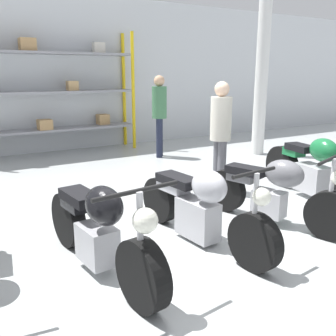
% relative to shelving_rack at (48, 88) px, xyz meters
% --- Properties ---
extents(ground_plane, '(30.00, 30.00, 0.00)m').
position_rel_shelving_rack_xyz_m(ground_plane, '(0.24, -5.26, -1.50)').
color(ground_plane, '#B2B7B7').
extents(back_wall, '(30.00, 0.08, 3.60)m').
position_rel_shelving_rack_xyz_m(back_wall, '(0.24, 0.36, 0.30)').
color(back_wall, silver).
rests_on(back_wall, ground_plane).
extents(shelving_rack, '(3.91, 0.63, 2.76)m').
position_rel_shelving_rack_xyz_m(shelving_rack, '(0.00, 0.00, 0.00)').
color(shelving_rack, yellow).
rests_on(shelving_rack, ground_plane).
extents(support_pillar, '(0.28, 0.28, 3.60)m').
position_rel_shelving_rack_xyz_m(support_pillar, '(4.10, -2.36, 0.30)').
color(support_pillar, silver).
rests_on(support_pillar, ground_plane).
extents(motorcycle_black, '(0.74, 2.03, 0.99)m').
position_rel_shelving_rack_xyz_m(motorcycle_black, '(-0.92, -5.60, -1.08)').
color(motorcycle_black, black).
rests_on(motorcycle_black, ground_plane).
extents(motorcycle_silver, '(0.56, 2.08, 0.96)m').
position_rel_shelving_rack_xyz_m(motorcycle_silver, '(0.26, -5.52, -1.10)').
color(motorcycle_silver, black).
rests_on(motorcycle_silver, ground_plane).
extents(motorcycle_grey, '(0.92, 1.89, 0.95)m').
position_rel_shelving_rack_xyz_m(motorcycle_grey, '(1.33, -5.56, -1.08)').
color(motorcycle_grey, black).
rests_on(motorcycle_grey, ground_plane).
extents(motorcycle_green, '(0.70, 2.19, 1.04)m').
position_rel_shelving_rack_xyz_m(motorcycle_green, '(2.57, -5.17, -1.07)').
color(motorcycle_green, black).
rests_on(motorcycle_green, ground_plane).
extents(person_browsing, '(0.39, 0.39, 1.70)m').
position_rel_shelving_rack_xyz_m(person_browsing, '(1.56, -4.19, -0.50)').
color(person_browsing, '#595960').
rests_on(person_browsing, ground_plane).
extents(person_near_rack, '(0.45, 0.45, 1.77)m').
position_rel_shelving_rack_xyz_m(person_near_rack, '(2.00, -1.47, -0.45)').
color(person_near_rack, '#1E2338').
rests_on(person_near_rack, ground_plane).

